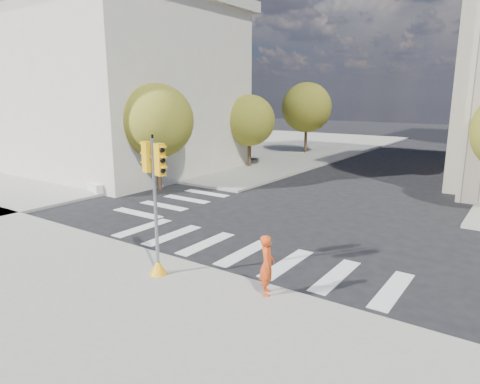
# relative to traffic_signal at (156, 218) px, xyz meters

# --- Properties ---
(ground) EXTENTS (160.00, 160.00, 0.00)m
(ground) POSITION_rel_traffic_signal_xyz_m (1.08, 5.40, -2.02)
(ground) COLOR black
(ground) RESTS_ON ground
(sidewalk_far_left) EXTENTS (28.00, 40.00, 0.15)m
(sidewalk_far_left) POSITION_rel_traffic_signal_xyz_m (-18.92, 31.40, -1.95)
(sidewalk_far_left) COLOR gray
(sidewalk_far_left) RESTS_ON ground
(classical_building) EXTENTS (19.00, 15.00, 12.70)m
(classical_building) POSITION_rel_traffic_signal_xyz_m (-18.92, 13.40, 4.42)
(classical_building) COLOR beige
(classical_building) RESTS_ON ground
(tree_lw_near) EXTENTS (4.40, 4.40, 6.41)m
(tree_lw_near) POSITION_rel_traffic_signal_xyz_m (-9.42, 9.40, 2.18)
(tree_lw_near) COLOR #382616
(tree_lw_near) RESTS_ON ground
(tree_lw_mid) EXTENTS (4.00, 4.00, 5.77)m
(tree_lw_mid) POSITION_rel_traffic_signal_xyz_m (-9.42, 19.40, 1.74)
(tree_lw_mid) COLOR #382616
(tree_lw_mid) RESTS_ON ground
(tree_lw_far) EXTENTS (4.80, 4.80, 6.95)m
(tree_lw_far) POSITION_rel_traffic_signal_xyz_m (-9.42, 29.40, 2.52)
(tree_lw_far) COLOR #382616
(tree_lw_far) RESTS_ON ground
(traffic_signal) EXTENTS (1.08, 0.56, 4.43)m
(traffic_signal) POSITION_rel_traffic_signal_xyz_m (0.00, 0.00, 0.00)
(traffic_signal) COLOR #F1A70C
(traffic_signal) RESTS_ON sidewalk_near
(photographer) EXTENTS (0.68, 0.77, 1.76)m
(photographer) POSITION_rel_traffic_signal_xyz_m (3.54, 0.80, -0.99)
(photographer) COLOR #D54314
(photographer) RESTS_ON sidewalk_near
(planter_wall) EXTENTS (5.88, 2.05, 0.50)m
(planter_wall) POSITION_rel_traffic_signal_xyz_m (-13.83, 6.98, -1.62)
(planter_wall) COLOR silver
(planter_wall) RESTS_ON sidewalk_left_near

